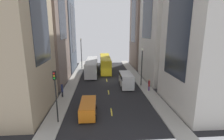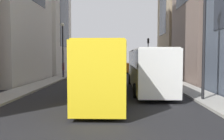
% 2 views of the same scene
% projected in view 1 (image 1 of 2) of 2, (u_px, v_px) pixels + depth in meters
% --- Properties ---
extents(ground_plane, '(39.55, 39.55, 0.00)m').
position_uv_depth(ground_plane, '(107.00, 80.00, 34.70)').
color(ground_plane, black).
extents(sidewalk_west, '(2.10, 44.00, 0.15)m').
position_uv_depth(sidewalk_west, '(74.00, 81.00, 34.20)').
color(sidewalk_west, '#9E9B93').
rests_on(sidewalk_west, ground).
extents(sidewalk_east, '(2.10, 44.00, 0.15)m').
position_uv_depth(sidewalk_east, '(139.00, 79.00, 35.16)').
color(sidewalk_east, '#9E9B93').
rests_on(sidewalk_east, ground).
extents(lane_stripe_1, '(0.16, 2.00, 0.01)m').
position_uv_depth(lane_stripe_1, '(111.00, 112.00, 21.10)').
color(lane_stripe_1, yellow).
rests_on(lane_stripe_1, ground).
extents(lane_stripe_2, '(0.16, 2.00, 0.01)m').
position_uv_depth(lane_stripe_2, '(109.00, 92.00, 27.90)').
color(lane_stripe_2, yellow).
rests_on(lane_stripe_2, ground).
extents(lane_stripe_3, '(0.16, 2.00, 0.01)m').
position_uv_depth(lane_stripe_3, '(107.00, 80.00, 34.70)').
color(lane_stripe_3, yellow).
rests_on(lane_stripe_3, ground).
extents(lane_stripe_4, '(0.16, 2.00, 0.01)m').
position_uv_depth(lane_stripe_4, '(106.00, 72.00, 41.49)').
color(lane_stripe_4, yellow).
rests_on(lane_stripe_4, ground).
extents(lane_stripe_5, '(0.16, 2.00, 0.01)m').
position_uv_depth(lane_stripe_5, '(105.00, 66.00, 48.29)').
color(lane_stripe_5, yellow).
rests_on(lane_stripe_5, ground).
extents(lane_stripe_6, '(0.16, 2.00, 0.01)m').
position_uv_depth(lane_stripe_6, '(104.00, 62.00, 55.09)').
color(lane_stripe_6, yellow).
rests_on(lane_stripe_6, ground).
extents(building_west_2, '(9.13, 9.55, 20.91)m').
position_uv_depth(building_west_2, '(54.00, 29.00, 41.51)').
color(building_west_2, '#4C5666').
rests_on(building_west_2, ground).
extents(building_east_0, '(9.56, 10.87, 19.27)m').
position_uv_depth(building_east_0, '(214.00, 34.00, 20.49)').
color(building_east_0, beige).
rests_on(building_east_0, ground).
extents(building_east_2, '(6.96, 10.63, 30.94)m').
position_uv_depth(building_east_2, '(146.00, 10.00, 45.35)').
color(building_east_2, '#7A665B').
rests_on(building_east_2, ground).
extents(city_bus_white, '(2.81, 12.43, 3.35)m').
position_uv_depth(city_bus_white, '(92.00, 65.00, 39.60)').
color(city_bus_white, silver).
rests_on(city_bus_white, ground).
extents(streetcar_yellow, '(2.70, 13.65, 3.59)m').
position_uv_depth(streetcar_yellow, '(105.00, 62.00, 43.06)').
color(streetcar_yellow, yellow).
rests_on(streetcar_yellow, ground).
extents(delivery_van_white, '(2.25, 5.07, 2.58)m').
position_uv_depth(delivery_van_white, '(126.00, 79.00, 30.14)').
color(delivery_van_white, white).
rests_on(delivery_van_white, ground).
extents(car_orange_0, '(2.03, 4.53, 1.66)m').
position_uv_depth(car_orange_0, '(88.00, 107.00, 20.23)').
color(car_orange_0, orange).
rests_on(car_orange_0, ground).
extents(pedestrian_crossing_near, '(0.33, 0.33, 1.97)m').
position_uv_depth(pedestrian_crossing_near, '(149.00, 85.00, 28.06)').
color(pedestrian_crossing_near, '#593372').
rests_on(pedestrian_crossing_near, ground).
extents(pedestrian_waiting_curb, '(0.32, 0.32, 2.21)m').
position_uv_depth(pedestrian_waiting_curb, '(62.00, 89.00, 25.30)').
color(pedestrian_waiting_curb, black).
rests_on(pedestrian_waiting_curb, ground).
extents(traffic_light_near_corner, '(0.32, 0.44, 5.78)m').
position_uv_depth(traffic_light_near_corner, '(55.00, 87.00, 17.58)').
color(traffic_light_near_corner, black).
rests_on(traffic_light_near_corner, ground).
extents(streetlamp_near, '(0.44, 0.44, 7.99)m').
position_uv_depth(streetlamp_near, '(81.00, 51.00, 43.62)').
color(streetlamp_near, black).
rests_on(streetlamp_near, ground).
extents(streetlamp_far, '(0.44, 0.44, 6.87)m').
position_uv_depth(streetlamp_far, '(142.00, 63.00, 30.04)').
color(streetlamp_far, black).
rests_on(streetlamp_far, ground).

